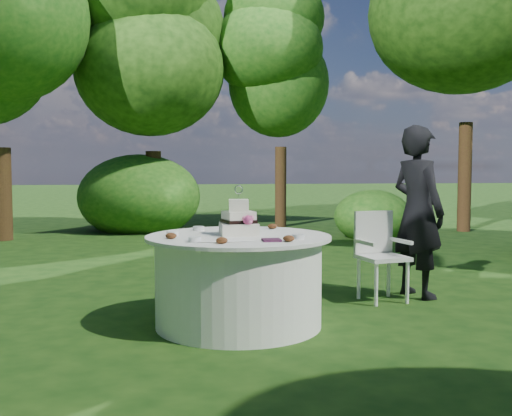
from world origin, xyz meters
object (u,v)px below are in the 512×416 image
Objects in this scene: guest at (418,212)px; napkins at (272,240)px; cake at (239,222)px; chair at (379,249)px; table at (238,280)px.

napkins is at bearing 103.95° from guest.
chair is at bearing 26.09° from cake.
cake is 1.72m from chair.
napkins is 2.18m from guest.
table is 3.68× the size of cake.
guest is at bearing 23.82° from table.
table is 0.50m from cake.
chair is at bearing 27.19° from table.
napkins is 0.61m from table.
table is (-1.96, -0.87, -0.50)m from guest.
guest is 1.13× the size of table.
cake is at bearing 90.45° from guest.
napkins is at bearing -137.32° from chair.
chair is (-0.44, -0.09, -0.37)m from guest.
napkins is 1.80m from chair.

